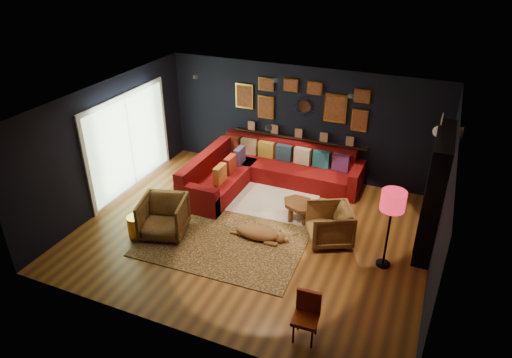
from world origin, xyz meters
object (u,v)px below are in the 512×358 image
at_px(coffee_table, 300,206).
at_px(armchair_right, 330,223).
at_px(orange_chair, 307,312).
at_px(armchair_left, 163,215).
at_px(dog, 258,230).
at_px(pouf, 216,187).
at_px(gold_stool, 137,226).
at_px(sectional, 260,172).
at_px(floor_lamp, 393,205).

relative_size(coffee_table, armchair_right, 1.18).
distance_m(coffee_table, orange_chair, 3.00).
xyz_separation_m(armchair_left, dog, (1.72, 0.54, -0.22)).
xyz_separation_m(pouf, gold_stool, (-0.70, -1.96, 0.01)).
bearing_deg(dog, gold_stool, -162.47).
bearing_deg(sectional, gold_stool, -116.30).
bearing_deg(armchair_left, gold_stool, -165.36).
xyz_separation_m(coffee_table, armchair_left, (-2.26, -1.44, 0.08)).
distance_m(orange_chair, floor_lamp, 2.34).
bearing_deg(floor_lamp, dog, -176.32).
height_order(coffee_table, dog, coffee_table).
height_order(floor_lamp, dog, floor_lamp).
relative_size(coffee_table, floor_lamp, 0.64).
xyz_separation_m(sectional, gold_stool, (-1.39, -2.81, -0.11)).
bearing_deg(dog, floor_lamp, 0.99).
bearing_deg(armchair_left, armchair_right, 3.06).
bearing_deg(orange_chair, coffee_table, 106.52).
height_order(sectional, armchair_right, sectional).
relative_size(armchair_right, floor_lamp, 0.54).
xyz_separation_m(pouf, armchair_right, (2.73, -0.70, 0.20)).
bearing_deg(armchair_right, armchair_left, -98.04).
bearing_deg(floor_lamp, sectional, 149.17).
bearing_deg(orange_chair, floor_lamp, 66.18).
height_order(pouf, armchair_left, armchair_left).
distance_m(sectional, pouf, 1.10).
bearing_deg(coffee_table, orange_chair, -70.12).
xyz_separation_m(gold_stool, orange_chair, (3.73, -1.12, 0.23)).
bearing_deg(coffee_table, armchair_right, -31.82).
xyz_separation_m(sectional, pouf, (-0.69, -0.85, -0.12)).
xyz_separation_m(armchair_right, orange_chair, (0.30, -2.38, 0.04)).
xyz_separation_m(sectional, armchair_right, (2.04, -1.55, 0.08)).
relative_size(pouf, armchair_left, 0.62).
xyz_separation_m(sectional, dog, (0.78, -2.01, -0.12)).
distance_m(armchair_left, armchair_right, 3.14).
distance_m(armchair_left, dog, 1.82).
bearing_deg(gold_stool, pouf, 70.24).
bearing_deg(sectional, coffee_table, -39.82).
xyz_separation_m(armchair_left, floor_lamp, (4.05, 0.69, 0.82)).
height_order(sectional, armchair_left, sectional).
xyz_separation_m(pouf, armchair_left, (-0.25, -1.69, 0.22)).
distance_m(coffee_table, pouf, 2.03).
xyz_separation_m(floor_lamp, dog, (-2.33, -0.15, -1.04)).
bearing_deg(armchair_left, dog, 1.90).
bearing_deg(armchair_right, dog, -96.47).
xyz_separation_m(orange_chair, floor_lamp, (0.77, 2.07, 0.80)).
bearing_deg(pouf, dog, -38.19).
xyz_separation_m(armchair_left, gold_stool, (-0.45, -0.26, -0.21)).
distance_m(sectional, dog, 2.16).
xyz_separation_m(orange_chair, dog, (-1.56, 1.92, -0.24)).
bearing_deg(coffee_table, pouf, 172.89).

